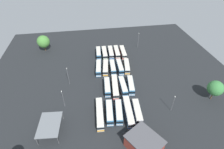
{
  "coord_description": "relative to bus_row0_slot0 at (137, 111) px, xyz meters",
  "views": [
    {
      "loc": [
        -66.19,
        11.82,
        54.96
      ],
      "look_at": [
        1.74,
        0.63,
        1.53
      ],
      "focal_mm": 28.26,
      "sensor_mm": 36.0,
      "label": 1
    }
  ],
  "objects": [
    {
      "name": "bus_row0_slot0",
      "position": [
        0.0,
        0.0,
        0.0
      ],
      "size": [
        11.06,
        3.56,
        3.5
      ],
      "color": "silver",
      "rests_on": "ground_plane"
    },
    {
      "name": "bus_row2_slot2",
      "position": [
        30.54,
        4.46,
        -0.0
      ],
      "size": [
        10.89,
        3.24,
        3.5
      ],
      "color": "teal",
      "rests_on": "ground_plane"
    },
    {
      "name": "bus_row3_slot1",
      "position": [
        45.48,
        -0.45,
        0.0
      ],
      "size": [
        11.49,
        3.07,
        3.5
      ],
      "color": "silver",
      "rests_on": "ground_plane"
    },
    {
      "name": "bus_row3_slot0",
      "position": [
        44.7,
        -4.05,
        0.0
      ],
      "size": [
        11.63,
        3.01,
        3.5
      ],
      "color": "silver",
      "rests_on": "ground_plane"
    },
    {
      "name": "bus_row1_slot0",
      "position": [
        15.41,
        -1.36,
        0.0
      ],
      "size": [
        11.16,
        3.99,
        3.5
      ],
      "color": "teal",
      "rests_on": "ground_plane"
    },
    {
      "name": "maintenance_shelter",
      "position": [
        -2.31,
        32.2,
        2.01
      ],
      "size": [
        11.51,
        8.42,
        4.03
      ],
      "color": "slate",
      "rests_on": "ground_plane"
    },
    {
      "name": "bus_row3_slot4",
      "position": [
        46.03,
        10.23,
        -0.0
      ],
      "size": [
        10.99,
        3.16,
        3.5
      ],
      "color": "teal",
      "rests_on": "ground_plane"
    },
    {
      "name": "bus_row0_slot2",
      "position": [
        0.93,
        7.01,
        -0.0
      ],
      "size": [
        10.85,
        3.84,
        3.5
      ],
      "color": "teal",
      "rests_on": "ground_plane"
    },
    {
      "name": "bus_row3_slot3",
      "position": [
        45.7,
        6.76,
        0.0
      ],
      "size": [
        11.37,
        2.91,
        3.5
      ],
      "color": "silver",
      "rests_on": "ground_plane"
    },
    {
      "name": "tree_northeast",
      "position": [
        57.4,
        41.89,
        4.27
      ],
      "size": [
        7.34,
        7.34,
        9.8
      ],
      "color": "brown",
      "rests_on": "ground_plane"
    },
    {
      "name": "lamp_post_by_building",
      "position": [
        52.1,
        -15.24,
        3.4
      ],
      "size": [
        0.56,
        0.28,
        9.66
      ],
      "color": "slate",
      "rests_on": "ground_plane"
    },
    {
      "name": "bus_row2_slot4",
      "position": [
        31.08,
        11.72,
        0.0
      ],
      "size": [
        11.49,
        3.8,
        3.5
      ],
      "color": "teal",
      "rests_on": "ground_plane"
    },
    {
      "name": "bus_row0_slot4",
      "position": [
        1.23,
        14.37,
        0.0
      ],
      "size": [
        14.34,
        3.4,
        3.5
      ],
      "color": "silver",
      "rests_on": "ground_plane"
    },
    {
      "name": "lamp_post_near_entrance",
      "position": [
        22.9,
        26.52,
        3.22
      ],
      "size": [
        0.56,
        0.28,
        9.3
      ],
      "color": "slate",
      "rests_on": "ground_plane"
    },
    {
      "name": "lamp_post_far_corner",
      "position": [
        -0.26,
        -14.17,
        2.54
      ],
      "size": [
        0.56,
        0.28,
        7.95
      ],
      "color": "slate",
      "rests_on": "ground_plane"
    },
    {
      "name": "ground_plane",
      "position": [
        23.29,
        5.08,
        -1.85
      ],
      "size": [
        122.73,
        122.73,
        0.0
      ],
      "primitive_type": "plane",
      "color": "black"
    },
    {
      "name": "bus_row0_slot3",
      "position": [
        1.3,
        10.6,
        -0.0
      ],
      "size": [
        10.98,
        3.56,
        3.5
      ],
      "color": "teal",
      "rests_on": "ground_plane"
    },
    {
      "name": "bus_row1_slot1",
      "position": [
        15.29,
        2.3,
        0.0
      ],
      "size": [
        11.36,
        2.73,
        3.5
      ],
      "color": "teal",
      "rests_on": "ground_plane"
    },
    {
      "name": "bus_row0_slot1",
      "position": [
        0.53,
        3.36,
        0.0
      ],
      "size": [
        14.35,
        3.5,
        3.5
      ],
      "color": "silver",
      "rests_on": "ground_plane"
    },
    {
      "name": "depot_building",
      "position": [
        -13.94,
        1.69,
        0.88
      ],
      "size": [
        13.71,
        13.11,
        5.42
      ],
      "color": "maroon",
      "rests_on": "ground_plane"
    },
    {
      "name": "lamp_post_mid_lot",
      "position": [
        8.94,
        28.03,
        2.83
      ],
      "size": [
        0.56,
        0.28,
        8.53
      ],
      "color": "slate",
      "rests_on": "ground_plane"
    },
    {
      "name": "bus_row3_slot2",
      "position": [
        45.62,
        3.07,
        0.0
      ],
      "size": [
        11.26,
        3.11,
        3.5
      ],
      "color": "silver",
      "rests_on": "ground_plane"
    },
    {
      "name": "bus_row1_slot2",
      "position": [
        15.6,
        5.91,
        0.0
      ],
      "size": [
        14.4,
        4.05,
        3.5
      ],
      "color": "silver",
      "rests_on": "ground_plane"
    },
    {
      "name": "tree_east_edge",
      "position": [
        3.15,
        -33.82,
        4.29
      ],
      "size": [
        6.42,
        6.42,
        9.36
      ],
      "color": "brown",
      "rests_on": "ground_plane"
    },
    {
      "name": "bus_row2_slot3",
      "position": [
        31.06,
        8.1,
        0.0
      ],
      "size": [
        11.39,
        4.17,
        3.5
      ],
      "color": "silver",
      "rests_on": "ground_plane"
    },
    {
      "name": "bus_row2_slot1",
      "position": [
        30.48,
        0.7,
        0.0
      ],
      "size": [
        11.57,
        2.8,
        3.5
      ],
      "color": "teal",
      "rests_on": "ground_plane"
    },
    {
      "name": "bus_row2_slot0",
      "position": [
        30.36,
        -2.97,
        0.0
      ],
      "size": [
        11.12,
        4.12,
        3.5
      ],
      "color": "silver",
      "rests_on": "ground_plane"
    },
    {
      "name": "bus_row1_slot3",
      "position": [
        15.94,
        9.37,
        -0.0
      ],
      "size": [
        10.85,
        3.46,
        3.5
      ],
      "color": "teal",
      "rests_on": "ground_plane"
    }
  ]
}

